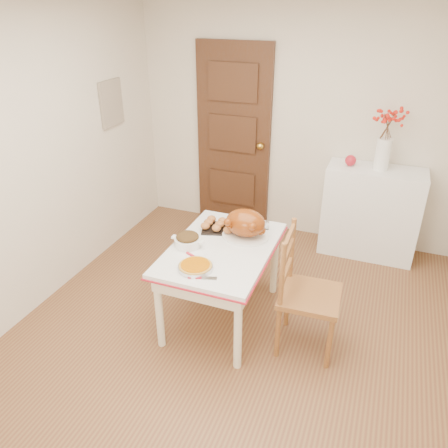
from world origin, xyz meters
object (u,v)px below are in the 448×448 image
at_px(chair_oak, 310,293).
at_px(sideboard, 370,212).
at_px(kitchen_table, 222,283).
at_px(pumpkin_pie, 195,266).
at_px(turkey_platter, 245,224).

bearing_deg(chair_oak, sideboard, -13.50).
bearing_deg(sideboard, chair_oak, -100.62).
bearing_deg(kitchen_table, pumpkin_pie, -99.94).
relative_size(sideboard, kitchen_table, 0.82).
bearing_deg(pumpkin_pie, turkey_platter, 71.79).
height_order(sideboard, pumpkin_pie, sideboard).
relative_size(chair_oak, turkey_platter, 2.59).
distance_m(chair_oak, pumpkin_pie, 0.88).
relative_size(sideboard, pumpkin_pie, 3.74).
distance_m(sideboard, kitchen_table, 1.87).
bearing_deg(kitchen_table, chair_oak, -6.88).
bearing_deg(kitchen_table, turkey_platter, 59.15).
distance_m(turkey_platter, pumpkin_pie, 0.61).
xyz_separation_m(sideboard, kitchen_table, (-1.05, -1.54, -0.13)).
distance_m(sideboard, turkey_platter, 1.66).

